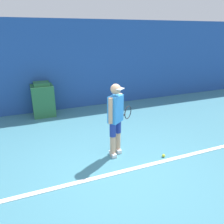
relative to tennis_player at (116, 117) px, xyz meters
name	(u,v)px	position (x,y,z in m)	size (l,w,h in m)	color
ground_plane	(116,169)	(-0.22, -0.55, -0.90)	(24.00, 24.00, 0.00)	teal
back_wall	(70,66)	(-0.22, 3.54, 0.61)	(24.00, 0.10, 3.00)	#234C99
court_baseline	(119,172)	(-0.22, -0.70, -0.89)	(21.60, 0.10, 0.01)	white
tennis_player	(116,117)	(0.00, 0.00, 0.00)	(0.80, 0.62, 1.62)	tan
tennis_ball	(164,156)	(0.92, -0.54, -0.86)	(0.07, 0.07, 0.07)	#D1E533
covered_chair	(43,100)	(-1.25, 3.12, -0.37)	(0.68, 0.64, 1.11)	#28663D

